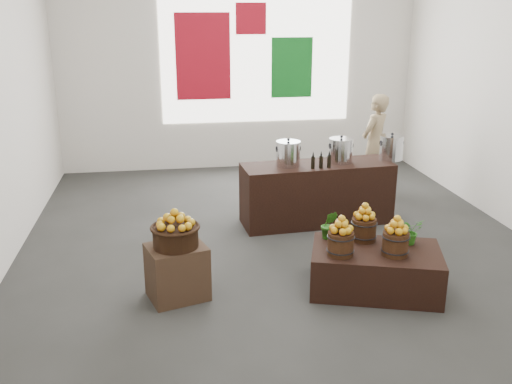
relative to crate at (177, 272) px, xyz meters
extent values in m
plane|color=#323230|center=(1.22, 1.15, -0.27)|extent=(7.00, 7.00, 0.00)
cube|color=silver|center=(1.22, 4.65, 1.73)|extent=(6.00, 0.04, 4.00)
cube|color=white|center=(1.52, 4.63, 1.73)|extent=(3.20, 0.02, 2.40)
cube|color=#9F0C1C|center=(0.62, 4.62, 1.63)|extent=(0.90, 0.04, 1.40)
cube|color=#0F651C|center=(2.12, 4.62, 1.43)|extent=(0.70, 0.04, 1.00)
cube|color=#9F0C1C|center=(1.42, 4.62, 2.23)|extent=(0.50, 0.04, 0.50)
cube|color=#473021|center=(0.00, 0.00, 0.00)|extent=(0.64, 0.57, 0.53)
cylinder|color=black|center=(0.00, 0.00, 0.36)|extent=(0.43, 0.43, 0.19)
cube|color=black|center=(1.93, -0.15, -0.05)|extent=(1.41, 1.10, 0.43)
cylinder|color=#3B1D10|center=(1.54, -0.21, 0.28)|extent=(0.25, 0.25, 0.23)
cylinder|color=#3B1D10|center=(2.06, -0.29, 0.28)|extent=(0.25, 0.25, 0.23)
cylinder|color=#3B1D10|center=(1.88, 0.11, 0.28)|extent=(0.25, 0.25, 0.23)
imported|color=#205B13|center=(2.31, -0.05, 0.29)|extent=(0.28, 0.26, 0.27)
imported|color=#205B13|center=(1.55, 0.20, 0.31)|extent=(0.20, 0.18, 0.30)
cube|color=black|center=(1.84, 1.76, 0.13)|extent=(1.96, 0.75, 0.78)
cylinder|color=silver|center=(1.45, 1.74, 0.67)|extent=(0.30, 0.30, 0.30)
cylinder|color=silver|center=(2.14, 1.79, 0.67)|extent=(0.30, 0.30, 0.30)
cylinder|color=silver|center=(2.84, 1.84, 0.67)|extent=(0.30, 0.30, 0.30)
imported|color=#957F5B|center=(3.02, 2.92, 0.47)|extent=(0.64, 0.62, 1.48)
camera|label=1|loc=(-0.03, -5.00, 2.41)|focal=40.00mm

